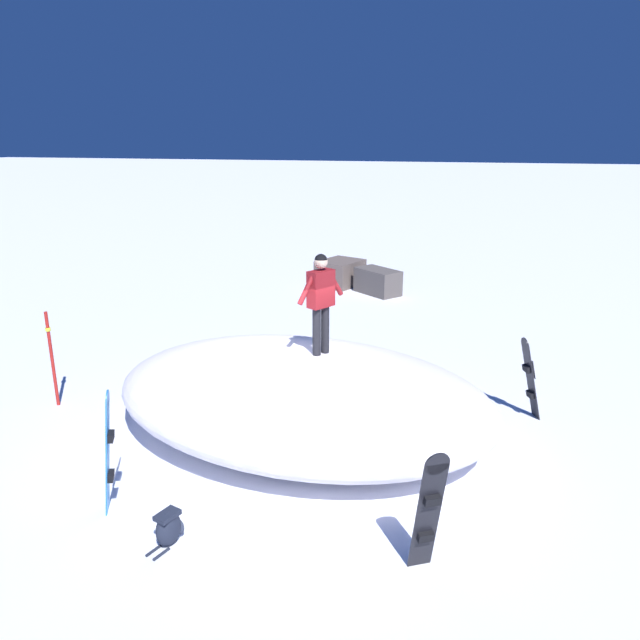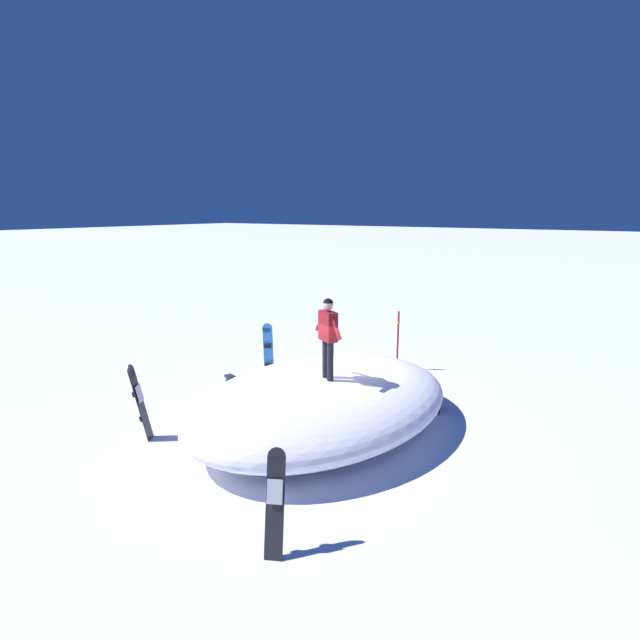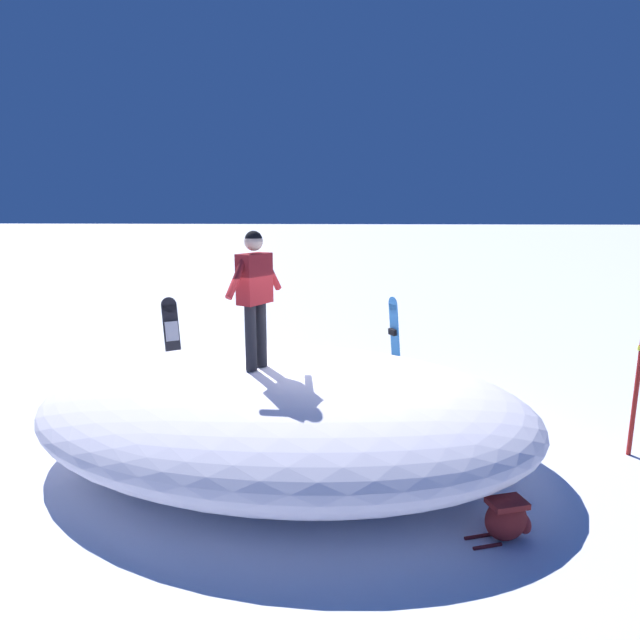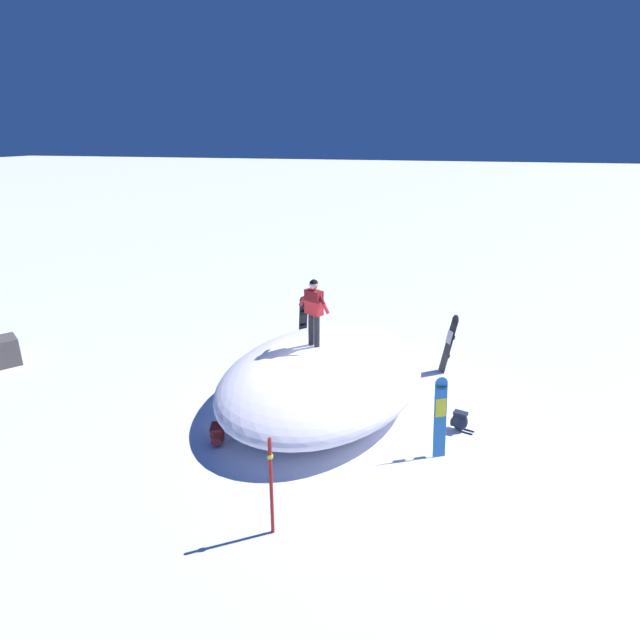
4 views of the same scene
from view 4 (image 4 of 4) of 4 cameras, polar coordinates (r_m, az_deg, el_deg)
ground at (r=12.79m, az=0.73°, el=-9.92°), size 240.00×240.00×0.00m
snow_mound at (r=13.00m, az=0.35°, el=-6.07°), size 7.28×5.61×1.33m
snowboarder_standing at (r=12.68m, az=-0.68°, el=1.48°), size 0.56×0.94×1.70m
snowboard_primary_upright at (r=11.06m, az=12.99°, el=-10.21°), size 0.30×0.33×1.75m
snowboard_secondary_upright at (r=14.88m, az=13.97°, el=-2.43°), size 0.43×0.45×1.66m
snowboard_tertiary_upright at (r=16.67m, az=-1.84°, el=0.36°), size 0.48×0.42×1.53m
backpack_near at (r=11.68m, az=-11.20°, el=-12.18°), size 0.69×0.43×0.44m
backpack_far at (r=12.35m, az=15.01°, el=-10.58°), size 0.33×0.56×0.46m
trail_marker_pole at (r=8.91m, az=-5.37°, el=-17.48°), size 0.10×0.10×1.83m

